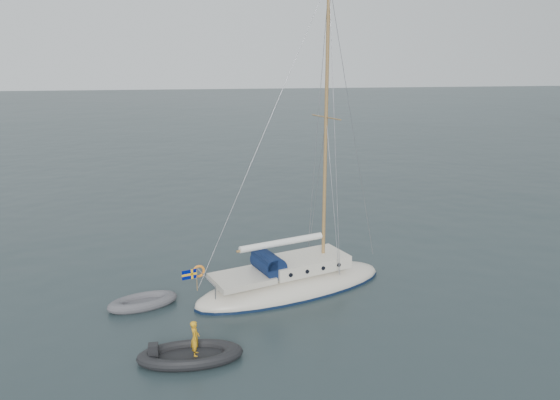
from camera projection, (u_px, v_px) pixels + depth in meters
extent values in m
plane|color=black|center=(274.00, 273.00, 27.21)|extent=(300.00, 300.00, 0.00)
ellipsoid|color=beige|center=(292.00, 287.00, 25.22)|extent=(9.45, 2.94, 1.58)
cube|color=silver|center=(308.00, 264.00, 25.05)|extent=(3.78, 2.00, 0.58)
cube|color=beige|center=(237.00, 272.00, 24.61)|extent=(2.52, 2.00, 0.26)
cylinder|color=#0C1839|center=(266.00, 260.00, 24.68)|extent=(1.01, 1.73, 1.01)
cube|color=#0C1839|center=(261.00, 256.00, 24.60)|extent=(0.47, 1.73, 0.42)
cylinder|color=olive|center=(331.00, 133.00, 23.63)|extent=(0.16, 0.16, 12.61)
cylinder|color=olive|center=(331.00, 119.00, 23.47)|extent=(0.05, 2.31, 0.05)
cylinder|color=olive|center=(281.00, 242.00, 24.57)|extent=(4.41, 0.11, 0.11)
cylinder|color=silver|center=(281.00, 241.00, 24.55)|extent=(4.10, 0.29, 0.29)
cylinder|color=gray|center=(199.00, 264.00, 24.24)|extent=(0.04, 2.31, 0.04)
torus|color=orange|center=(198.00, 259.00, 24.83)|extent=(0.57, 0.11, 0.57)
cylinder|color=olive|center=(191.00, 267.00, 24.21)|extent=(0.03, 0.03, 0.95)
cube|color=#000964|center=(183.00, 261.00, 24.08)|extent=(0.63, 0.02, 0.40)
cube|color=gold|center=(183.00, 261.00, 24.08)|extent=(0.65, 0.03, 0.09)
cube|color=gold|center=(186.00, 261.00, 24.10)|extent=(0.09, 0.03, 0.42)
cylinder|color=black|center=(275.00, 258.00, 25.81)|extent=(0.19, 0.06, 0.19)
cylinder|color=black|center=(282.00, 274.00, 23.88)|extent=(0.19, 0.06, 0.19)
cylinder|color=black|center=(293.00, 257.00, 25.93)|extent=(0.19, 0.06, 0.19)
cylinder|color=black|center=(301.00, 273.00, 24.01)|extent=(0.19, 0.06, 0.19)
cylinder|color=black|center=(310.00, 256.00, 26.05)|extent=(0.19, 0.06, 0.19)
cylinder|color=black|center=(319.00, 272.00, 24.13)|extent=(0.19, 0.06, 0.19)
cylinder|color=black|center=(327.00, 255.00, 26.18)|extent=(0.19, 0.06, 0.19)
cylinder|color=black|center=(338.00, 271.00, 24.25)|extent=(0.19, 0.06, 0.19)
cube|color=#4A494E|center=(143.00, 303.00, 23.60)|extent=(1.85, 0.76, 0.11)
cube|color=black|center=(190.00, 356.00, 19.44)|extent=(2.35, 0.98, 0.12)
cube|color=black|center=(153.00, 352.00, 19.18)|extent=(0.34, 0.34, 0.59)
imported|color=orange|center=(195.00, 338.00, 19.29)|extent=(0.33, 0.49, 1.33)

